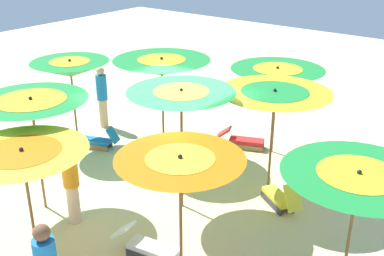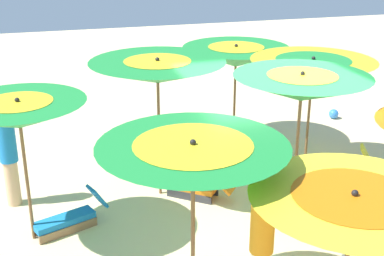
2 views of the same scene
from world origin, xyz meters
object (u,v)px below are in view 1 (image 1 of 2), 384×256
beach_umbrella_3 (32,108)px  beachgoer_0 (71,181)px  beach_umbrella_0 (23,160)px  lounger_5 (243,140)px  beach_umbrella_8 (277,77)px  beach_umbrella_4 (181,101)px  beachgoer_2 (102,96)px  beach_umbrella_2 (358,183)px  beach_umbrella_5 (274,100)px  beach_umbrella_7 (162,67)px  beach_umbrella_1 (180,168)px  lounger_1 (149,247)px  lounger_2 (175,159)px  beach_umbrella_6 (70,69)px  lounger_3 (280,198)px  lounger_4 (95,141)px

beach_umbrella_3 → beachgoer_0: beach_umbrella_3 is taller
beach_umbrella_0 → lounger_5: beach_umbrella_0 is taller
beach_umbrella_0 → beach_umbrella_3: 1.73m
beachgoer_0 → beach_umbrella_8: bearing=-58.7°
beach_umbrella_4 → beachgoer_2: 4.93m
beach_umbrella_2 → beach_umbrella_5: bearing=50.8°
lounger_5 → beach_umbrella_7: bearing=-153.0°
beach_umbrella_1 → lounger_1: 1.95m
beach_umbrella_8 → lounger_1: bearing=-176.0°
beach_umbrella_3 → beach_umbrella_8: beach_umbrella_3 is taller
beach_umbrella_5 → beach_umbrella_7: (-0.09, 2.90, 0.19)m
beach_umbrella_1 → beach_umbrella_8: (5.00, 1.11, -0.02)m
beach_umbrella_0 → lounger_1: size_ratio=1.67×
beach_umbrella_1 → lounger_2: size_ratio=1.92×
beachgoer_0 → beachgoer_2: size_ratio=0.98×
beach_umbrella_6 → lounger_3: 5.96m
beach_umbrella_2 → beach_umbrella_0: bearing=119.9°
beach_umbrella_8 → lounger_1: size_ratio=1.73×
beach_umbrella_5 → lounger_3: beach_umbrella_5 is taller
beach_umbrella_7 → beach_umbrella_8: size_ratio=1.12×
beach_umbrella_7 → beach_umbrella_3: bearing=174.2°
beach_umbrella_4 → beach_umbrella_0: bearing=163.3°
beach_umbrella_8 → beachgoer_0: beach_umbrella_8 is taller
beach_umbrella_2 → lounger_5: beach_umbrella_2 is taller
beach_umbrella_7 → beachgoer_2: (0.31, 2.52, -1.34)m
beach_umbrella_1 → beach_umbrella_5: 3.31m
beach_umbrella_5 → lounger_1: (-3.25, 0.51, -1.88)m
beach_umbrella_1 → beach_umbrella_7: bearing=44.6°
beach_umbrella_1 → beachgoer_2: bearing=58.2°
beach_umbrella_1 → beach_umbrella_7: beach_umbrella_7 is taller
beach_umbrella_3 → beachgoer_2: 4.40m
beach_umbrella_4 → beach_umbrella_3: bearing=128.9°
lounger_2 → beachgoer_0: 3.02m
beachgoer_2 → beach_umbrella_8: bearing=135.9°
beach_umbrella_1 → beach_umbrella_8: beach_umbrella_8 is taller
lounger_5 → beachgoer_0: 4.93m
beach_umbrella_3 → beach_umbrella_6: bearing=38.0°
beach_umbrella_6 → lounger_3: beach_umbrella_6 is taller
beach_umbrella_1 → beach_umbrella_4: 2.13m
beach_umbrella_0 → beach_umbrella_6: size_ratio=0.94×
beach_umbrella_0 → beach_umbrella_3: size_ratio=0.90×
beach_umbrella_0 → lounger_2: size_ratio=1.86×
beach_umbrella_5 → beach_umbrella_6: beach_umbrella_5 is taller
beach_umbrella_7 → beach_umbrella_2: bearing=-109.6°
beachgoer_0 → beach_umbrella_7: bearing=-32.5°
beach_umbrella_4 → beachgoer_0: bearing=143.1°
lounger_2 → lounger_3: size_ratio=1.05×
beachgoer_2 → lounger_4: bearing=66.4°
lounger_1 → lounger_3: lounger_3 is taller
beach_umbrella_2 → beach_umbrella_5: (1.99, 2.44, 0.15)m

